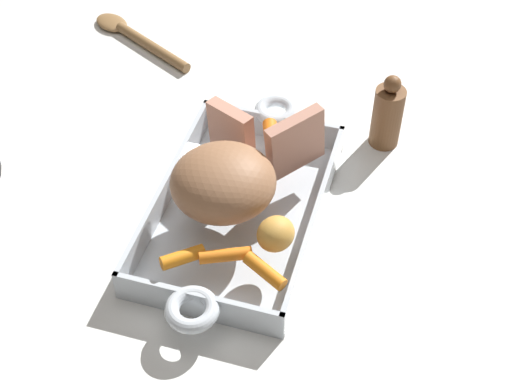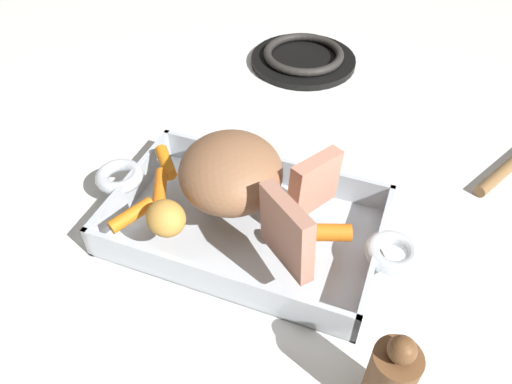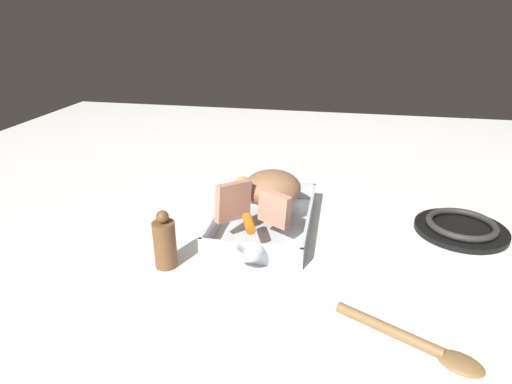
% 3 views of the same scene
% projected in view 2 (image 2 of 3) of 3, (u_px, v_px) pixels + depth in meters
% --- Properties ---
extents(ground_plane, '(2.36, 2.36, 0.00)m').
position_uv_depth(ground_plane, '(246.00, 232.00, 0.62)').
color(ground_plane, white).
extents(roasting_dish, '(0.42, 0.21, 0.05)m').
position_uv_depth(roasting_dish, '(246.00, 224.00, 0.61)').
color(roasting_dish, silver).
rests_on(roasting_dish, ground_plane).
extents(pork_roast, '(0.17, 0.17, 0.08)m').
position_uv_depth(pork_roast, '(231.00, 172.00, 0.57)').
color(pork_roast, '#966746').
rests_on(pork_roast, roasting_dish).
extents(roast_slice_thin, '(0.08, 0.07, 0.09)m').
position_uv_depth(roast_slice_thin, '(286.00, 232.00, 0.50)').
color(roast_slice_thin, tan).
rests_on(roast_slice_thin, roasting_dish).
extents(roast_slice_outer, '(0.05, 0.07, 0.07)m').
position_uv_depth(roast_slice_outer, '(314.00, 183.00, 0.56)').
color(roast_slice_outer, tan).
rests_on(roast_slice_outer, roasting_dish).
extents(baby_carrot_center_right, '(0.06, 0.04, 0.02)m').
position_uv_depth(baby_carrot_center_right, '(325.00, 232.00, 0.54)').
color(baby_carrot_center_right, orange).
rests_on(baby_carrot_center_right, roasting_dish).
extents(baby_carrot_southwest, '(0.05, 0.05, 0.02)m').
position_uv_depth(baby_carrot_southwest, '(166.00, 162.00, 0.63)').
color(baby_carrot_southwest, orange).
rests_on(baby_carrot_southwest, roasting_dish).
extents(baby_carrot_long, '(0.04, 0.06, 0.02)m').
position_uv_depth(baby_carrot_long, '(160.00, 189.00, 0.60)').
color(baby_carrot_long, orange).
rests_on(baby_carrot_long, roasting_dish).
extents(baby_carrot_northeast, '(0.04, 0.06, 0.02)m').
position_uv_depth(baby_carrot_northeast, '(131.00, 215.00, 0.56)').
color(baby_carrot_northeast, orange).
rests_on(baby_carrot_northeast, roasting_dish).
extents(potato_whole, '(0.06, 0.06, 0.04)m').
position_uv_depth(potato_whole, '(166.00, 218.00, 0.54)').
color(potato_whole, gold).
rests_on(potato_whole, roasting_dish).
extents(stove_burner_rear, '(0.20, 0.20, 0.03)m').
position_uv_depth(stove_burner_rear, '(303.00, 58.00, 0.91)').
color(stove_burner_rear, black).
rests_on(stove_burner_rear, ground_plane).
extents(pepper_mill, '(0.04, 0.04, 0.12)m').
position_uv_depth(pepper_mill, '(389.00, 380.00, 0.43)').
color(pepper_mill, brown).
rests_on(pepper_mill, ground_plane).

